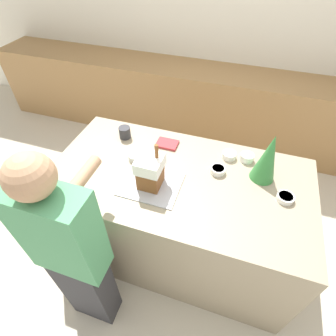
{
  "coord_description": "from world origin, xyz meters",
  "views": [
    {
      "loc": [
        0.33,
        -1.23,
        2.25
      ],
      "look_at": [
        -0.08,
        0.0,
        0.97
      ],
      "focal_mm": 28.0,
      "sensor_mm": 36.0,
      "label": 1
    }
  ],
  "objects_px": {
    "decorative_tree": "(268,158)",
    "candy_bowl_far_left": "(136,156)",
    "candy_bowl_near_tray_left": "(247,157)",
    "person": "(73,256)",
    "gingerbread_house": "(150,171)",
    "cookbook": "(167,144)",
    "baking_tray": "(151,184)",
    "candy_bowl_behind_tray": "(285,197)",
    "mug": "(125,132)",
    "candy_bowl_near_tray_right": "(229,155)",
    "candy_bowl_far_right": "(218,170)"
  },
  "relations": [
    {
      "from": "candy_bowl_far_left",
      "to": "cookbook",
      "type": "relative_size",
      "value": 0.65
    },
    {
      "from": "candy_bowl_near_tray_right",
      "to": "candy_bowl_behind_tray",
      "type": "bearing_deg",
      "value": -35.47
    },
    {
      "from": "baking_tray",
      "to": "candy_bowl_near_tray_left",
      "type": "relative_size",
      "value": 4.01
    },
    {
      "from": "decorative_tree",
      "to": "mug",
      "type": "height_order",
      "value": "decorative_tree"
    },
    {
      "from": "cookbook",
      "to": "candy_bowl_behind_tray",
      "type": "bearing_deg",
      "value": -17.76
    },
    {
      "from": "baking_tray",
      "to": "candy_bowl_near_tray_right",
      "type": "relative_size",
      "value": 3.87
    },
    {
      "from": "candy_bowl_behind_tray",
      "to": "candy_bowl_far_right",
      "type": "relative_size",
      "value": 1.05
    },
    {
      "from": "candy_bowl_far_left",
      "to": "candy_bowl_near_tray_right",
      "type": "height_order",
      "value": "same"
    },
    {
      "from": "candy_bowl_behind_tray",
      "to": "candy_bowl_far_right",
      "type": "xyz_separation_m",
      "value": [
        -0.46,
        0.11,
        0.0
      ]
    },
    {
      "from": "mug",
      "to": "person",
      "type": "relative_size",
      "value": 0.06
    },
    {
      "from": "candy_bowl_behind_tray",
      "to": "candy_bowl_near_tray_right",
      "type": "distance_m",
      "value": 0.5
    },
    {
      "from": "gingerbread_house",
      "to": "person",
      "type": "xyz_separation_m",
      "value": [
        -0.26,
        -0.59,
        -0.22
      ]
    },
    {
      "from": "candy_bowl_near_tray_left",
      "to": "mug",
      "type": "height_order",
      "value": "mug"
    },
    {
      "from": "candy_bowl_near_tray_right",
      "to": "mug",
      "type": "xyz_separation_m",
      "value": [
        -0.85,
        -0.02,
        0.02
      ]
    },
    {
      "from": "cookbook",
      "to": "person",
      "type": "xyz_separation_m",
      "value": [
        -0.23,
        -1.03,
        -0.1
      ]
    },
    {
      "from": "gingerbread_house",
      "to": "cookbook",
      "type": "height_order",
      "value": "gingerbread_house"
    },
    {
      "from": "candy_bowl_behind_tray",
      "to": "candy_bowl_far_right",
      "type": "height_order",
      "value": "candy_bowl_far_right"
    },
    {
      "from": "candy_bowl_far_right",
      "to": "candy_bowl_far_left",
      "type": "height_order",
      "value": "candy_bowl_far_left"
    },
    {
      "from": "gingerbread_house",
      "to": "mug",
      "type": "height_order",
      "value": "gingerbread_house"
    },
    {
      "from": "candy_bowl_behind_tray",
      "to": "mug",
      "type": "height_order",
      "value": "mug"
    },
    {
      "from": "candy_bowl_near_tray_left",
      "to": "person",
      "type": "relative_size",
      "value": 0.06
    },
    {
      "from": "baking_tray",
      "to": "candy_bowl_near_tray_right",
      "type": "height_order",
      "value": "candy_bowl_near_tray_right"
    },
    {
      "from": "candy_bowl_near_tray_left",
      "to": "baking_tray",
      "type": "bearing_deg",
      "value": -142.31
    },
    {
      "from": "baking_tray",
      "to": "cookbook",
      "type": "distance_m",
      "value": 0.44
    },
    {
      "from": "candy_bowl_near_tray_left",
      "to": "person",
      "type": "bearing_deg",
      "value": -129.23
    },
    {
      "from": "candy_bowl_behind_tray",
      "to": "person",
      "type": "height_order",
      "value": "person"
    },
    {
      "from": "candy_bowl_far_right",
      "to": "mug",
      "type": "height_order",
      "value": "mug"
    },
    {
      "from": "baking_tray",
      "to": "candy_bowl_far_left",
      "type": "distance_m",
      "value": 0.29
    },
    {
      "from": "mug",
      "to": "candy_bowl_behind_tray",
      "type": "bearing_deg",
      "value": -12.25
    },
    {
      "from": "candy_bowl_near_tray_left",
      "to": "candy_bowl_behind_tray",
      "type": "distance_m",
      "value": 0.41
    },
    {
      "from": "mug",
      "to": "gingerbread_house",
      "type": "bearing_deg",
      "value": -47.44
    },
    {
      "from": "candy_bowl_behind_tray",
      "to": "baking_tray",
      "type": "bearing_deg",
      "value": -170.06
    },
    {
      "from": "baking_tray",
      "to": "person",
      "type": "distance_m",
      "value": 0.65
    },
    {
      "from": "candy_bowl_near_tray_left",
      "to": "person",
      "type": "xyz_separation_m",
      "value": [
        -0.85,
        -1.04,
        -0.12
      ]
    },
    {
      "from": "baking_tray",
      "to": "cookbook",
      "type": "bearing_deg",
      "value": 94.07
    },
    {
      "from": "candy_bowl_far_right",
      "to": "candy_bowl_near_tray_right",
      "type": "xyz_separation_m",
      "value": [
        0.05,
        0.18,
        0.0
      ]
    },
    {
      "from": "gingerbread_house",
      "to": "mug",
      "type": "relative_size",
      "value": 3.44
    },
    {
      "from": "mug",
      "to": "person",
      "type": "bearing_deg",
      "value": -82.74
    },
    {
      "from": "decorative_tree",
      "to": "candy_bowl_far_left",
      "type": "xyz_separation_m",
      "value": [
        -0.91,
        -0.1,
        -0.16
      ]
    },
    {
      "from": "candy_bowl_far_right",
      "to": "mug",
      "type": "bearing_deg",
      "value": 168.39
    },
    {
      "from": "candy_bowl_near_tray_right",
      "to": "mug",
      "type": "height_order",
      "value": "mug"
    },
    {
      "from": "candy_bowl_near_tray_right",
      "to": "person",
      "type": "xyz_separation_m",
      "value": [
        -0.72,
        -1.03,
        -0.11
      ]
    },
    {
      "from": "candy_bowl_behind_tray",
      "to": "candy_bowl_far_left",
      "type": "distance_m",
      "value": 1.07
    },
    {
      "from": "baking_tray",
      "to": "decorative_tree",
      "type": "xyz_separation_m",
      "value": [
        0.71,
        0.31,
        0.18
      ]
    },
    {
      "from": "decorative_tree",
      "to": "cookbook",
      "type": "bearing_deg",
      "value": 169.99
    },
    {
      "from": "baking_tray",
      "to": "person",
      "type": "bearing_deg",
      "value": -113.99
    },
    {
      "from": "gingerbread_house",
      "to": "candy_bowl_near_tray_right",
      "type": "xyz_separation_m",
      "value": [
        0.46,
        0.44,
        -0.11
      ]
    },
    {
      "from": "decorative_tree",
      "to": "candy_bowl_near_tray_right",
      "type": "xyz_separation_m",
      "value": [
        -0.25,
        0.13,
        -0.16
      ]
    },
    {
      "from": "decorative_tree",
      "to": "person",
      "type": "bearing_deg",
      "value": -137.28
    },
    {
      "from": "candy_bowl_near_tray_left",
      "to": "cookbook",
      "type": "relative_size",
      "value": 0.59
    }
  ]
}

